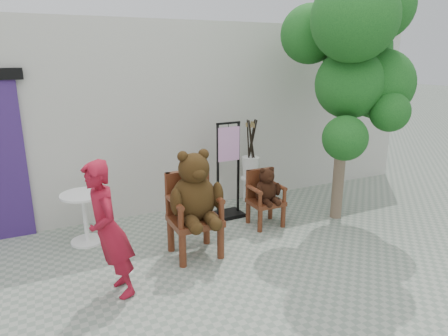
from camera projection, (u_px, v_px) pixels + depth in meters
name	position (u px, v px, depth m)	size (l,w,h in m)	color
ground_plane	(272.00, 281.00, 4.53)	(60.00, 60.00, 0.00)	gray
back_wall	(179.00, 115.00, 6.82)	(9.00, 1.00, 3.00)	beige
chair_big	(194.00, 198.00, 4.96)	(0.68, 0.73, 1.38)	#481F0F
chair_small	(265.00, 191.00, 5.93)	(0.48, 0.49, 0.91)	#481F0F
person	(109.00, 231.00, 4.08)	(0.54, 0.36, 1.49)	maroon
cafe_table	(85.00, 212.00, 5.38)	(0.60, 0.60, 0.70)	white
display_stand	(228.00, 181.00, 6.23)	(0.46, 0.37, 1.51)	black
stool_bucket	(250.00, 167.00, 6.82)	(0.32, 0.32, 1.45)	white
tree	(356.00, 48.00, 5.67)	(2.04, 2.03, 3.56)	brown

